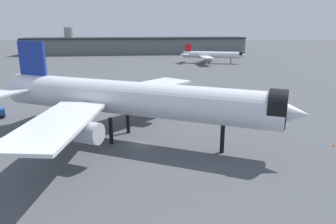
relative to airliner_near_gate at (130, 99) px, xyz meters
The scene contains 5 objects.
ground 9.42m from the airliner_near_gate, 55.18° to the right, with size 900.00×900.00×0.00m, color #4C4F54.
airliner_near_gate is the anchor object (origin of this frame).
airliner_far_taxiway 139.56m from the airliner_near_gate, 73.98° to the left, with size 40.37×36.21×11.57m.
terminal_building 199.66m from the airliner_near_gate, 93.84° to the left, with size 176.11×38.04×21.18m.
traffic_cone_near_nose 41.35m from the airliner_near_gate, ahead, with size 0.46×0.46×0.58m, color #F2600C.
Camera 1 is at (3.75, -59.39, 23.12)m, focal length 33.97 mm.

